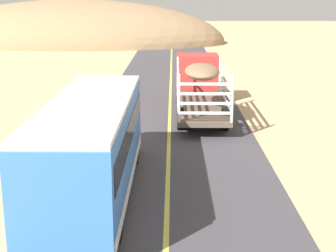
% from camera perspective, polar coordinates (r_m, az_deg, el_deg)
% --- Properties ---
extents(livestock_truck, '(2.53, 9.70, 3.02)m').
position_cam_1_polar(livestock_truck, '(29.04, 3.47, 5.32)').
color(livestock_truck, '#B2332D').
rests_on(livestock_truck, road_surface).
extents(bus, '(2.54, 10.00, 3.21)m').
position_cam_1_polar(bus, '(16.59, -8.54, -2.10)').
color(bus, '#3872C6').
rests_on(bus, road_surface).
extents(distant_hill, '(40.36, 20.68, 11.56)m').
position_cam_1_polar(distant_hill, '(70.60, -10.33, 9.14)').
color(distant_hill, '#957553').
rests_on(distant_hill, ground).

